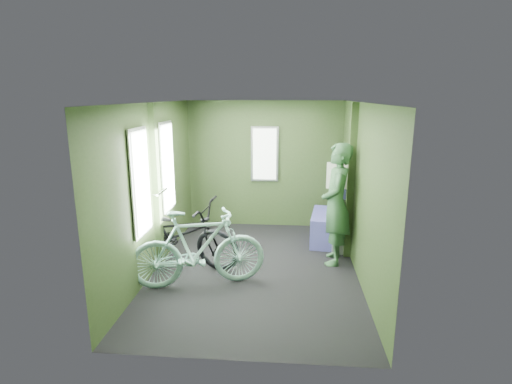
% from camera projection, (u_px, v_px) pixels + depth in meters
% --- Properties ---
extents(room, '(4.00, 4.02, 2.31)m').
position_uv_depth(room, '(253.00, 169.00, 5.33)').
color(room, black).
rests_on(room, ground).
extents(bicycle_black, '(2.05, 1.31, 1.10)m').
position_uv_depth(bicycle_black, '(179.00, 265.00, 5.77)').
color(bicycle_black, black).
rests_on(bicycle_black, ground).
extents(bicycle_mint, '(1.79, 0.99, 1.05)m').
position_uv_depth(bicycle_mint, '(200.00, 286.00, 5.15)').
color(bicycle_mint, '#93D0C6').
rests_on(bicycle_mint, ground).
extents(passenger, '(0.48, 0.69, 1.75)m').
position_uv_depth(passenger, '(336.00, 204.00, 5.69)').
color(passenger, '#325C38').
rests_on(passenger, ground).
extents(waste_box, '(0.25, 0.35, 0.85)m').
position_uv_depth(waste_box, '(340.00, 225.00, 6.21)').
color(waste_box, slate).
rests_on(waste_box, ground).
extents(bench_seat, '(0.66, 1.03, 1.02)m').
position_uv_depth(bench_seat, '(330.00, 224.00, 6.64)').
color(bench_seat, navy).
rests_on(bench_seat, ground).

